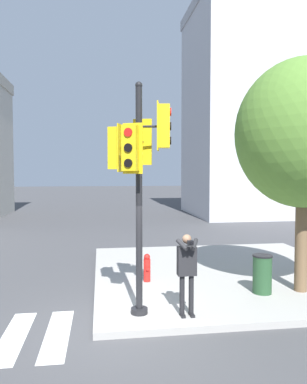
% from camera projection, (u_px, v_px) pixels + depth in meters
% --- Properties ---
extents(ground_plane, '(160.00, 160.00, 0.00)m').
position_uv_depth(ground_plane, '(118.00, 328.00, 7.69)').
color(ground_plane, '#424244').
extents(sidewalk_corner, '(8.00, 8.00, 0.15)m').
position_uv_depth(sidewalk_corner, '(225.00, 273.00, 11.65)').
color(sidewalk_corner, '#9E9B96').
rests_on(sidewalk_corner, ground_plane).
extents(traffic_signal_pole, '(1.35, 1.34, 4.97)m').
position_uv_depth(traffic_signal_pole, '(139.00, 160.00, 7.97)').
color(traffic_signal_pole, black).
rests_on(traffic_signal_pole, sidewalk_corner).
extents(person_photographer, '(0.50, 0.53, 1.75)m').
position_uv_depth(person_photographer, '(187.00, 267.00, 7.95)').
color(person_photographer, black).
rests_on(person_photographer, sidewalk_corner).
extents(street_tree, '(3.43, 3.43, 5.94)m').
position_uv_depth(street_tree, '(304.00, 134.00, 9.46)').
color(street_tree, brown).
rests_on(street_tree, sidewalk_corner).
extents(fire_hydrant, '(0.19, 0.25, 0.78)m').
position_uv_depth(fire_hydrant, '(147.00, 268.00, 10.48)').
color(fire_hydrant, red).
rests_on(fire_hydrant, sidewalk_corner).
extents(trash_bin, '(0.50, 0.50, 0.98)m').
position_uv_depth(trash_bin, '(262.00, 274.00, 9.47)').
color(trash_bin, '#234728').
rests_on(trash_bin, sidewalk_corner).
extents(building_right, '(16.13, 8.56, 15.80)m').
position_uv_depth(building_right, '(295.00, 111.00, 28.65)').
color(building_right, '#BCBCC1').
rests_on(building_right, ground_plane).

